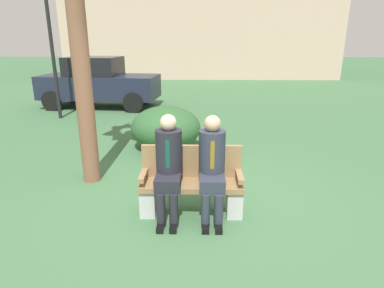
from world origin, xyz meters
name	(u,v)px	position (x,y,z in m)	size (l,w,h in m)	color
ground_plane	(201,204)	(0.00, 0.00, 0.00)	(80.00, 80.00, 0.00)	#406D46
park_bench	(191,184)	(-0.13, -0.20, 0.39)	(1.34, 0.44, 0.90)	#99754C
seated_man_left	(168,162)	(-0.42, -0.31, 0.75)	(0.34, 0.72, 1.36)	#23232D
seated_man_right	(212,163)	(0.14, -0.32, 0.75)	(0.34, 0.72, 1.35)	#2D3342
shrub_near_bench	(166,128)	(-0.74, 2.48, 0.46)	(1.46, 1.34, 0.92)	#2F5B31
parked_car_near	(99,82)	(-3.45, 6.96, 0.84)	(4.03, 2.00, 1.68)	#1E2338
street_lamp	(50,35)	(-4.16, 5.26, 2.36)	(0.24, 0.24, 3.89)	black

